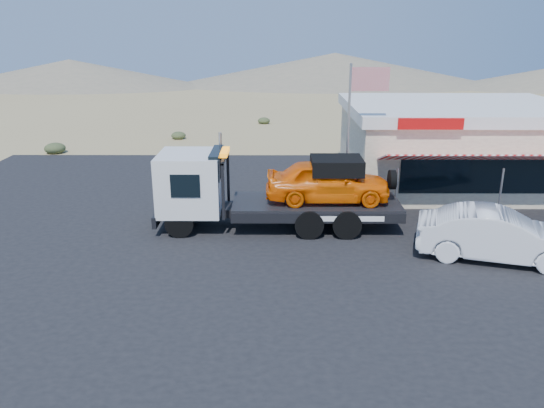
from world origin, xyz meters
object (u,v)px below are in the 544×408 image
object	(u,v)px
jerky_store	(455,144)
white_sedan	(497,235)
tow_truck	(272,187)
flagpole	(354,122)

from	to	relation	value
jerky_store	white_sedan	bearing A→B (deg)	-98.89
tow_truck	white_sedan	distance (m)	7.98
flagpole	tow_truck	bearing A→B (deg)	-152.80
tow_truck	jerky_store	xyz separation A→B (m)	(8.79, 6.13, 0.37)
flagpole	white_sedan	bearing A→B (deg)	-48.10
jerky_store	flagpole	xyz separation A→B (m)	(-5.57, -4.47, 1.77)
tow_truck	jerky_store	size ratio (longest dim) A/B	0.86
jerky_store	tow_truck	bearing A→B (deg)	-145.11
jerky_store	flagpole	bearing A→B (deg)	-141.21
white_sedan	jerky_store	world-z (taller)	jerky_store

